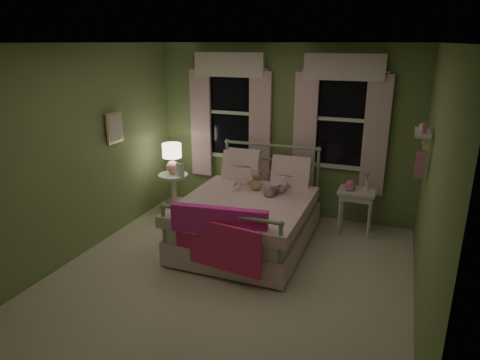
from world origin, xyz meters
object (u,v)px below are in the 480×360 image
at_px(nightstand_left, 174,188).
at_px(nightstand_right, 357,197).
at_px(child_left, 241,168).
at_px(child_right, 279,168).
at_px(bed, 249,217).
at_px(teddy_bear, 256,182).
at_px(table_lamp, 172,155).

bearing_deg(nightstand_left, nightstand_right, 5.73).
bearing_deg(child_left, nightstand_right, -169.23).
bearing_deg(child_right, nightstand_right, -149.40).
bearing_deg(bed, nightstand_right, 32.78).
xyz_separation_m(teddy_bear, nightstand_right, (1.29, 0.56, -0.24)).
relative_size(teddy_bear, table_lamp, 0.65).
bearing_deg(child_left, table_lamp, -9.78).
relative_size(teddy_bear, nightstand_right, 0.47).
distance_m(child_left, child_right, 0.56).
relative_size(child_left, table_lamp, 1.50).
relative_size(bed, nightstand_right, 3.18).
distance_m(bed, teddy_bear, 0.50).
bearing_deg(nightstand_right, table_lamp, -174.27).
height_order(child_left, table_lamp, child_left).
distance_m(child_right, table_lamp, 1.74).
height_order(bed, nightstand_right, bed).
bearing_deg(teddy_bear, nightstand_left, 168.92).
bearing_deg(child_left, child_right, 176.38).
bearing_deg(teddy_bear, child_right, 29.50).
distance_m(bed, nightstand_right, 1.55).
bearing_deg(bed, child_right, 56.58).
bearing_deg(child_left, teddy_bear, 146.89).
height_order(nightstand_left, table_lamp, table_lamp).
xyz_separation_m(bed, table_lamp, (-1.45, 0.56, 0.58)).
xyz_separation_m(bed, teddy_bear, (0.01, 0.27, 0.42)).
bearing_deg(child_left, bed, 118.77).
height_order(bed, nightstand_left, bed).
bearing_deg(bed, child_left, 122.39).
relative_size(child_right, nightstand_left, 1.23).
xyz_separation_m(table_lamp, nightstand_right, (2.75, 0.28, -0.40)).
bearing_deg(child_right, nightstand_left, 4.69).
bearing_deg(child_right, teddy_bear, 38.38).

